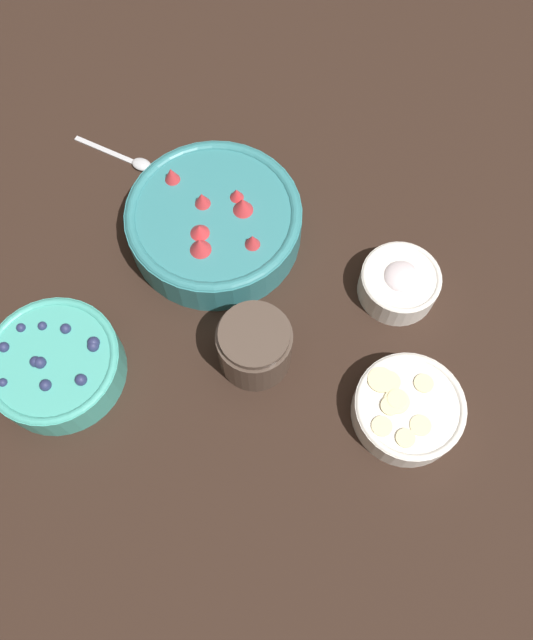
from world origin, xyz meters
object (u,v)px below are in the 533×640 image
(bowl_bananas, at_px, (408,408))
(jar_chocolate, at_px, (255,347))
(bowl_strawberries, at_px, (214,221))
(bowl_cream, at_px, (399,282))
(bowl_blueberries, at_px, (55,364))

(bowl_bananas, height_order, jar_chocolate, jar_chocolate)
(bowl_strawberries, bearing_deg, bowl_cream, -11.03)
(bowl_blueberries, xyz_separation_m, bowl_bananas, (0.45, 0.01, -0.01))
(bowl_strawberries, distance_m, bowl_cream, 0.27)
(bowl_cream, relative_size, jar_chocolate, 1.12)
(bowl_strawberries, height_order, bowl_bananas, bowl_strawberries)
(bowl_blueberries, relative_size, bowl_bananas, 1.24)
(bowl_bananas, xyz_separation_m, bowl_cream, (-0.02, 0.18, 0.00))
(bowl_blueberries, bearing_deg, bowl_strawberries, 55.74)
(bowl_strawberries, bearing_deg, bowl_bananas, -38.18)
(bowl_blueberries, height_order, bowl_bananas, bowl_blueberries)
(bowl_blueberries, distance_m, jar_chocolate, 0.26)
(bowl_blueberries, bearing_deg, bowl_cream, 23.61)
(bowl_bananas, bearing_deg, jar_chocolate, 166.74)
(bowl_blueberries, relative_size, jar_chocolate, 1.77)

